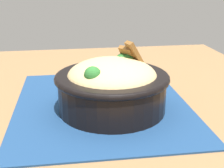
{
  "coord_description": "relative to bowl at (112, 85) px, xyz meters",
  "views": [
    {
      "loc": [
        -0.52,
        0.09,
        0.97
      ],
      "look_at": [
        0.0,
        0.01,
        0.78
      ],
      "focal_mm": 49.61,
      "sensor_mm": 36.0,
      "label": 1
    }
  ],
  "objects": [
    {
      "name": "table",
      "position": [
        -0.0,
        -0.01,
        -0.13
      ],
      "size": [
        1.03,
        0.81,
        0.72
      ],
      "color": "olive",
      "rests_on": "ground_plane"
    },
    {
      "name": "bowl",
      "position": [
        0.0,
        0.0,
        0.0
      ],
      "size": [
        0.21,
        0.21,
        0.13
      ],
      "color": "black",
      "rests_on": "placemat"
    },
    {
      "name": "placemat",
      "position": [
        0.03,
        0.02,
        -0.05
      ],
      "size": [
        0.39,
        0.34,
        0.0
      ],
      "primitive_type": "cube",
      "rotation": [
        0.0,
        0.0,
        -0.01
      ],
      "color": "navy",
      "rests_on": "table"
    },
    {
      "name": "fork",
      "position": [
        0.13,
        0.03,
        -0.05
      ],
      "size": [
        0.03,
        0.13,
        0.0
      ],
      "color": "silver",
      "rests_on": "placemat"
    }
  ]
}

